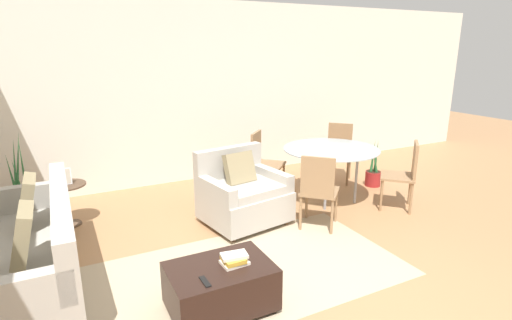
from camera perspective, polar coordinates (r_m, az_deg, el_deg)
ground_plane at (r=3.59m, az=11.28°, el=-19.41°), size 20.00×20.00×0.00m
wall_back at (r=6.30m, az=-9.42°, el=9.37°), size 12.00×0.06×2.75m
area_rug at (r=3.94m, az=-1.12°, el=-15.60°), size 2.95×1.61×0.01m
couch at (r=3.94m, az=-29.88°, el=-12.69°), size 0.86×2.01×0.94m
armchair at (r=4.81m, az=-1.93°, el=-4.97°), size 1.05×0.95×0.88m
ottoman at (r=3.36m, az=-5.09°, el=-17.47°), size 0.82×0.56×0.39m
book_stack at (r=3.28m, az=-3.17°, el=-13.98°), size 0.22×0.17×0.08m
tv_remote_primary at (r=3.09m, az=-7.29°, el=-16.84°), size 0.05×0.15×0.01m
potted_plant at (r=5.30m, az=-30.21°, el=-6.45°), size 0.33×0.33×1.18m
side_table at (r=5.22m, az=-25.41°, el=-4.72°), size 0.45×0.45×0.51m
picture_frame at (r=5.15m, az=-25.73°, el=-2.14°), size 0.16×0.07×0.20m
dining_table at (r=5.49m, az=10.65°, el=0.96°), size 1.29×1.29×0.74m
dining_chair_near_left at (r=4.62m, az=8.92°, el=-3.84°), size 0.59×0.59×0.90m
dining_chair_near_right at (r=5.50m, az=20.56°, el=-1.48°), size 0.59×0.59×0.90m
dining_chair_far_left at (r=5.73m, az=0.97°, el=0.20°), size 0.59×0.59×0.90m
dining_chair_far_right at (r=6.46m, az=11.74°, el=1.67°), size 0.59×0.59×0.90m
potted_plant_small at (r=6.38m, az=16.40°, el=-2.00°), size 0.23×0.23×0.73m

